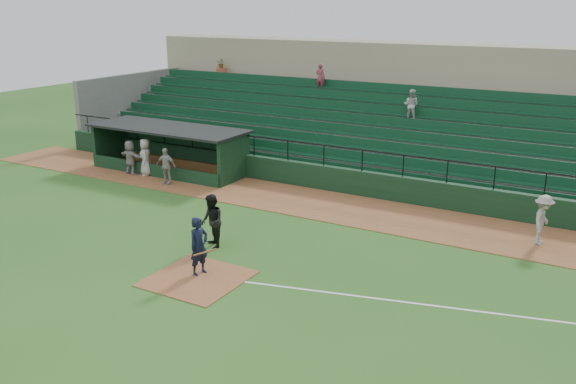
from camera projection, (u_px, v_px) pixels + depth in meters
The scene contains 12 objects.
ground at pixel (216, 268), 21.11m from camera, with size 90.00×90.00×0.00m, color #29561B.
warning_track at pixel (321, 204), 27.73m from camera, with size 40.00×4.00×0.03m, color brown.
home_plate_dirt at pixel (197, 278), 20.27m from camera, with size 3.00×3.00×0.03m, color brown.
foul_line at pixel (457, 309), 18.29m from camera, with size 18.00×0.09×0.01m, color white.
stadium_structure at pixel (391, 124), 34.06m from camera, with size 38.00×13.08×6.40m.
dugout at pixel (174, 145), 33.28m from camera, with size 8.90×3.20×2.42m.
batter_at_plate at pixel (199, 246), 20.34m from camera, with size 1.11×0.82×2.01m.
umpire at pixel (212, 222), 22.60m from camera, with size 0.99×0.77×2.04m, color black.
runner at pixel (543, 220), 22.87m from camera, with size 1.24×0.71×1.91m, color #9B9791.
dugout_player_a at pixel (166, 166), 30.58m from camera, with size 1.08×0.45×1.84m, color #A5A09A.
dugout_player_b at pixel (146, 157), 32.10m from camera, with size 0.95×0.62×1.94m, color #ACA7A1.
dugout_player_c at pixel (130, 157), 32.30m from camera, with size 1.69×0.54×1.82m, color #9F9A95.
Camera 1 is at (11.84, -15.57, 8.72)m, focal length 38.32 mm.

